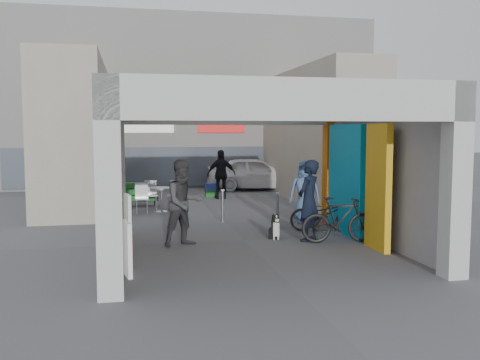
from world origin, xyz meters
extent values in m
plane|color=#4F4F54|center=(0.00, 0.00, 0.00)|extent=(90.00, 90.00, 0.00)
cube|color=beige|center=(-3.00, -4.00, 1.75)|extent=(0.40, 0.40, 3.50)
cube|color=beige|center=(-3.00, 2.00, 1.75)|extent=(0.40, 0.40, 3.50)
cube|color=beige|center=(3.00, -4.00, 1.75)|extent=(0.40, 0.40, 3.50)
cube|color=orange|center=(3.00, 2.00, 1.75)|extent=(0.40, 0.40, 3.50)
plane|color=silver|center=(-3.00, -1.00, 1.75)|extent=(0.00, 6.40, 6.40)
plane|color=#A09FA5|center=(3.00, -1.00, 1.75)|extent=(0.00, 6.40, 6.40)
cube|color=#0C97C9|center=(2.70, 0.20, 1.40)|extent=(0.15, 2.00, 2.80)
cube|color=yellow|center=(2.70, -1.60, 1.40)|extent=(0.15, 1.00, 2.80)
plane|color=#ADADA9|center=(0.00, -1.00, 3.50)|extent=(6.40, 6.40, 0.00)
cube|color=beige|center=(0.00, 2.05, 3.15)|extent=(6.40, 0.30, 0.70)
cube|color=beige|center=(0.00, -4.05, 3.15)|extent=(6.40, 0.30, 0.70)
cube|color=silver|center=(0.00, 2.22, 3.10)|extent=(4.20, 0.05, 0.55)
cube|color=silver|center=(0.00, 14.00, 4.00)|extent=(18.00, 4.00, 8.00)
cube|color=#515966|center=(0.00, 11.95, 1.00)|extent=(16.20, 0.06, 1.80)
cube|color=white|center=(-2.00, 11.96, 2.80)|extent=(2.60, 0.06, 0.50)
cube|color=red|center=(1.50, 11.96, 2.80)|extent=(2.20, 0.06, 0.50)
cube|color=#A79F8A|center=(-4.50, 7.50, 2.50)|extent=(2.00, 9.00, 5.00)
cube|color=#A79F8A|center=(4.50, 7.50, 2.50)|extent=(2.00, 9.00, 5.00)
cylinder|color=gray|center=(-1.61, 2.51, 0.41)|extent=(0.09, 0.09, 0.83)
cylinder|color=gray|center=(-0.08, 2.54, 0.47)|extent=(0.09, 0.09, 0.94)
cylinder|color=gray|center=(1.54, 2.47, 0.41)|extent=(0.09, 0.09, 0.82)
cube|color=silver|center=(-2.75, -2.70, 0.50)|extent=(0.19, 0.56, 1.00)
cube|color=red|center=(-2.71, -2.70, 0.55)|extent=(0.11, 0.39, 0.40)
cube|color=silver|center=(-2.75, 1.53, 0.50)|extent=(0.19, 0.56, 1.00)
cube|color=red|center=(-2.71, 1.53, 0.55)|extent=(0.11, 0.39, 0.40)
cylinder|color=#9E9EA3|center=(-1.68, 4.93, 0.39)|extent=(0.06, 0.06, 0.78)
cylinder|color=#9E9EA3|center=(-1.68, 4.93, 0.01)|extent=(0.47, 0.47, 0.02)
cylinder|color=#9E9EA3|center=(-1.68, 4.93, 0.78)|extent=(0.75, 0.75, 0.05)
cube|color=#9E9EA3|center=(-2.32, 4.71, 0.24)|extent=(0.41, 0.41, 0.48)
cube|color=#9E9EA3|center=(-2.32, 4.90, 0.72)|extent=(0.41, 0.05, 0.48)
cube|color=#9E9EA3|center=(-1.14, 5.46, 0.24)|extent=(0.41, 0.41, 0.48)
cube|color=#9E9EA3|center=(-1.14, 5.66, 0.72)|extent=(0.41, 0.05, 0.48)
cube|color=#9E9EA3|center=(-2.00, 5.57, 0.24)|extent=(0.41, 0.41, 0.48)
cube|color=#9E9EA3|center=(-2.00, 5.77, 0.72)|extent=(0.41, 0.05, 0.48)
cube|color=black|center=(-2.34, 6.44, 0.15)|extent=(1.24, 0.62, 0.31)
cube|color=#175119|center=(-2.34, 6.28, 0.31)|extent=(1.03, 0.36, 0.19)
cube|color=#175119|center=(-2.34, 6.44, 0.52)|extent=(1.03, 0.36, 0.19)
cube|color=#175119|center=(-2.34, 6.59, 0.72)|extent=(1.03, 0.36, 0.19)
cube|color=#175119|center=(0.47, 8.48, 0.14)|extent=(0.46, 0.37, 0.28)
cube|color=navy|center=(0.47, 8.48, 0.42)|extent=(0.46, 0.37, 0.28)
cube|color=black|center=(0.77, 0.06, 0.12)|extent=(0.24, 0.32, 0.24)
cube|color=black|center=(0.77, -0.06, 0.30)|extent=(0.19, 0.16, 0.36)
cube|color=silver|center=(0.77, -0.15, 0.26)|extent=(0.15, 0.03, 0.34)
cylinder|color=silver|center=(0.72, -0.13, 0.14)|extent=(0.04, 0.04, 0.28)
cylinder|color=silver|center=(0.83, -0.13, 0.14)|extent=(0.04, 0.04, 0.28)
sphere|color=black|center=(0.77, -0.08, 0.51)|extent=(0.19, 0.19, 0.19)
cube|color=silver|center=(0.77, -0.18, 0.49)|extent=(0.08, 0.12, 0.06)
cone|color=black|center=(0.73, -0.04, 0.60)|extent=(0.07, 0.07, 0.08)
cone|color=black|center=(0.82, -0.04, 0.60)|extent=(0.07, 0.07, 0.08)
imported|color=black|center=(1.51, -0.40, 0.98)|extent=(0.83, 0.83, 1.95)
imported|color=#3C3C3E|center=(-1.47, -0.32, 0.99)|extent=(1.18, 1.06, 1.99)
imported|color=#5775A9|center=(2.23, 2.05, 0.90)|extent=(1.02, 0.84, 1.80)
imported|color=black|center=(0.80, 7.90, 0.95)|extent=(1.12, 0.47, 1.90)
imported|color=black|center=(2.30, 0.64, 0.47)|extent=(1.89, 1.11, 0.94)
imported|color=black|center=(2.15, -0.75, 0.55)|extent=(1.86, 0.67, 1.09)
imported|color=white|center=(2.83, 10.61, 0.74)|extent=(4.60, 2.51, 1.48)
camera|label=1|loc=(-2.67, -12.48, 2.65)|focal=40.00mm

